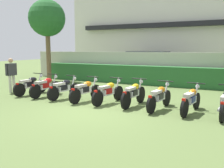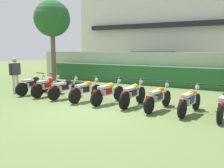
% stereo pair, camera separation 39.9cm
% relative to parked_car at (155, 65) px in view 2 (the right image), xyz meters
% --- Properties ---
extents(ground, '(60.00, 60.00, 0.00)m').
position_rel_parked_car_xyz_m(ground, '(1.12, -10.01, -0.94)').
color(ground, '#566B38').
extents(building, '(18.56, 6.50, 7.38)m').
position_rel_parked_car_xyz_m(building, '(1.12, 5.52, 2.75)').
color(building, silver).
rests_on(building, ground).
extents(compound_wall, '(17.63, 0.30, 1.87)m').
position_rel_parked_car_xyz_m(compound_wall, '(1.12, -2.54, -0.00)').
color(compound_wall, '#BCB7A8').
rests_on(compound_wall, ground).
extents(hedge_row, '(14.10, 0.70, 1.09)m').
position_rel_parked_car_xyz_m(hedge_row, '(1.12, -3.24, -0.39)').
color(hedge_row, '#28602D').
rests_on(hedge_row, ground).
extents(parked_car, '(4.65, 2.41, 1.89)m').
position_rel_parked_car_xyz_m(parked_car, '(0.00, 0.00, 0.00)').
color(parked_car, black).
rests_on(parked_car, ground).
extents(tree_near_inspector, '(2.30, 2.30, 5.14)m').
position_rel_parked_car_xyz_m(tree_near_inspector, '(-5.38, -4.44, 3.00)').
color(tree_near_inspector, brown).
rests_on(tree_near_inspector, ground).
extents(motorcycle_in_row_0, '(0.60, 1.81, 0.96)m').
position_rel_parked_car_xyz_m(motorcycle_in_row_0, '(-2.88, -8.60, -0.49)').
color(motorcycle_in_row_0, black).
rests_on(motorcycle_in_row_0, ground).
extents(motorcycle_in_row_1, '(0.60, 1.82, 0.96)m').
position_rel_parked_car_xyz_m(motorcycle_in_row_1, '(-1.96, -8.61, -0.49)').
color(motorcycle_in_row_1, black).
rests_on(motorcycle_in_row_1, ground).
extents(motorcycle_in_row_2, '(0.61, 1.79, 0.95)m').
position_rel_parked_car_xyz_m(motorcycle_in_row_2, '(-0.95, -8.63, -0.50)').
color(motorcycle_in_row_2, black).
rests_on(motorcycle_in_row_2, ground).
extents(motorcycle_in_row_3, '(0.60, 1.86, 0.95)m').
position_rel_parked_car_xyz_m(motorcycle_in_row_3, '(0.12, -8.65, -0.49)').
color(motorcycle_in_row_3, black).
rests_on(motorcycle_in_row_3, ground).
extents(motorcycle_in_row_4, '(0.62, 1.93, 0.95)m').
position_rel_parked_car_xyz_m(motorcycle_in_row_4, '(1.11, -8.58, -0.49)').
color(motorcycle_in_row_4, black).
rests_on(motorcycle_in_row_4, ground).
extents(motorcycle_in_row_5, '(0.60, 1.86, 0.98)m').
position_rel_parked_car_xyz_m(motorcycle_in_row_5, '(2.14, -8.56, -0.48)').
color(motorcycle_in_row_5, black).
rests_on(motorcycle_in_row_5, ground).
extents(motorcycle_in_row_6, '(0.60, 1.91, 0.95)m').
position_rel_parked_car_xyz_m(motorcycle_in_row_6, '(3.12, -8.65, -0.49)').
color(motorcycle_in_row_6, black).
rests_on(motorcycle_in_row_6, ground).
extents(motorcycle_in_row_7, '(0.61, 1.85, 0.94)m').
position_rel_parked_car_xyz_m(motorcycle_in_row_7, '(4.16, -8.64, -0.50)').
color(motorcycle_in_row_7, black).
rests_on(motorcycle_in_row_7, ground).
extents(inspector_person, '(0.22, 0.66, 1.64)m').
position_rel_parked_car_xyz_m(inspector_person, '(-4.15, -8.51, 0.03)').
color(inspector_person, beige).
rests_on(inspector_person, ground).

